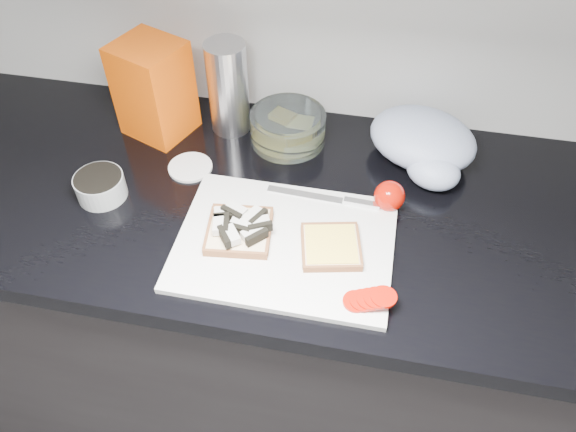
# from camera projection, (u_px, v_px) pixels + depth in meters

# --- Properties ---
(base_cabinet) EXTENTS (3.50, 0.60, 0.86)m
(base_cabinet) POSITION_uv_depth(u_px,v_px,m) (274.00, 321.00, 1.48)
(base_cabinet) COLOR black
(base_cabinet) RESTS_ON ground
(countertop) EXTENTS (3.50, 0.64, 0.04)m
(countertop) POSITION_uv_depth(u_px,v_px,m) (270.00, 202.00, 1.16)
(countertop) COLOR black
(countertop) RESTS_ON base_cabinet
(cutting_board) EXTENTS (0.40, 0.30, 0.01)m
(cutting_board) POSITION_uv_depth(u_px,v_px,m) (285.00, 244.00, 1.05)
(cutting_board) COLOR silver
(cutting_board) RESTS_ON countertop
(bread_left) EXTENTS (0.14, 0.14, 0.04)m
(bread_left) POSITION_uv_depth(u_px,v_px,m) (239.00, 229.00, 1.05)
(bread_left) COLOR beige
(bread_left) RESTS_ON cutting_board
(bread_right) EXTENTS (0.13, 0.13, 0.02)m
(bread_right) POSITION_uv_depth(u_px,v_px,m) (331.00, 246.00, 1.02)
(bread_right) COLOR beige
(bread_right) RESTS_ON cutting_board
(tomato_slices) EXTENTS (0.10, 0.06, 0.02)m
(tomato_slices) POSITION_uv_depth(u_px,v_px,m) (370.00, 299.00, 0.94)
(tomato_slices) COLOR #B61004
(tomato_slices) RESTS_ON cutting_board
(knife) EXTENTS (0.23, 0.03, 0.01)m
(knife) POSITION_uv_depth(u_px,v_px,m) (337.00, 200.00, 1.11)
(knife) COLOR silver
(knife) RESTS_ON cutting_board
(seed_tub) EXTENTS (0.10, 0.10, 0.05)m
(seed_tub) POSITION_uv_depth(u_px,v_px,m) (100.00, 185.00, 1.12)
(seed_tub) COLOR #989C9D
(seed_tub) RESTS_ON countertop
(tub_lid) EXTENTS (0.11, 0.11, 0.01)m
(tub_lid) POSITION_uv_depth(u_px,v_px,m) (190.00, 167.00, 1.19)
(tub_lid) COLOR silver
(tub_lid) RESTS_ON countertop
(glass_bowl) EXTENTS (0.17, 0.17, 0.07)m
(glass_bowl) POSITION_uv_depth(u_px,v_px,m) (288.00, 128.00, 1.24)
(glass_bowl) COLOR silver
(glass_bowl) RESTS_ON countertop
(bread_bag) EXTENTS (0.17, 0.17, 0.21)m
(bread_bag) POSITION_uv_depth(u_px,v_px,m) (154.00, 89.00, 1.21)
(bread_bag) COLOR #E93903
(bread_bag) RESTS_ON countertop
(steel_canister) EXTENTS (0.09, 0.09, 0.21)m
(steel_canister) POSITION_uv_depth(u_px,v_px,m) (228.00, 88.00, 1.22)
(steel_canister) COLOR silver
(steel_canister) RESTS_ON countertop
(grocery_bag) EXTENTS (0.28, 0.27, 0.10)m
(grocery_bag) POSITION_uv_depth(u_px,v_px,m) (424.00, 143.00, 1.18)
(grocery_bag) COLOR #AEBBD6
(grocery_bag) RESTS_ON countertop
(whole_tomatoes) EXTENTS (0.06, 0.06, 0.06)m
(whole_tomatoes) POSITION_uv_depth(u_px,v_px,m) (389.00, 196.00, 1.10)
(whole_tomatoes) COLOR #B61004
(whole_tomatoes) RESTS_ON countertop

